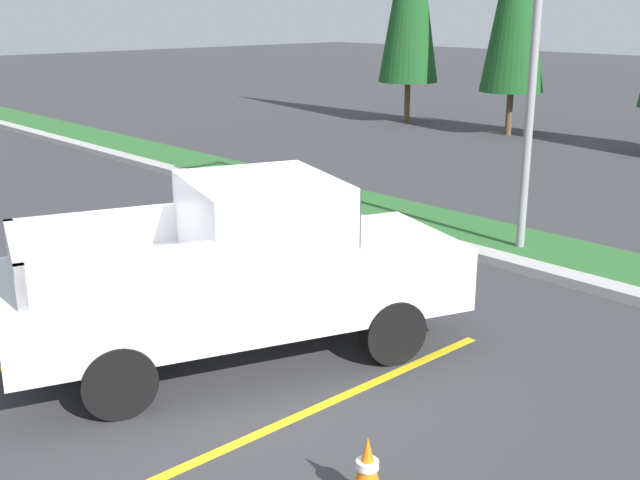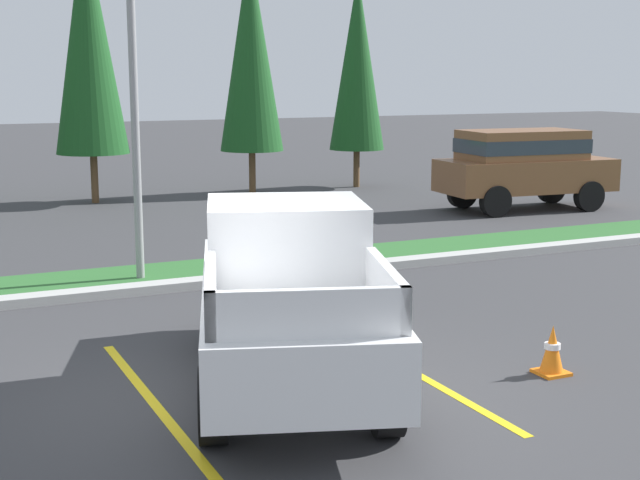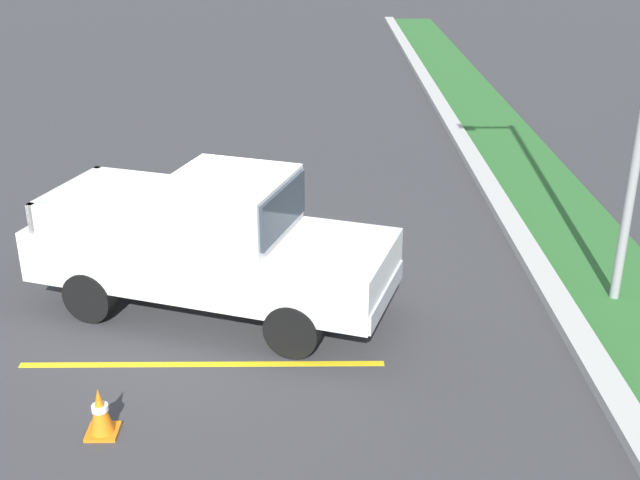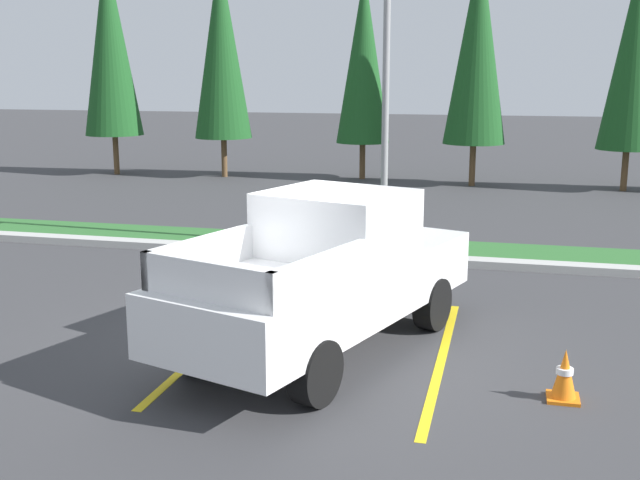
# 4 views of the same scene
# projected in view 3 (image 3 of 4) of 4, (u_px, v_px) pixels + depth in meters

# --- Properties ---
(ground_plane) EXTENTS (120.00, 120.00, 0.00)m
(ground_plane) POSITION_uv_depth(u_px,v_px,m) (230.00, 279.00, 12.92)
(ground_plane) COLOR #38383A
(parking_line_near) EXTENTS (0.12, 4.80, 0.01)m
(parking_line_near) POSITION_uv_depth(u_px,v_px,m) (225.00, 264.00, 13.43)
(parking_line_near) COLOR yellow
(parking_line_near) RESTS_ON ground
(parking_line_far) EXTENTS (0.12, 4.80, 0.01)m
(parking_line_far) POSITION_uv_depth(u_px,v_px,m) (202.00, 364.00, 10.59)
(parking_line_far) COLOR yellow
(parking_line_far) RESTS_ON ground
(curb_strip) EXTENTS (56.00, 0.40, 0.15)m
(curb_strip) POSITION_uv_depth(u_px,v_px,m) (541.00, 273.00, 12.93)
(curb_strip) COLOR #B2B2AD
(curb_strip) RESTS_ON ground
(grass_median) EXTENTS (56.00, 1.80, 0.06)m
(grass_median) POSITION_uv_depth(u_px,v_px,m) (609.00, 276.00, 12.96)
(grass_median) COLOR #2D662D
(grass_median) RESTS_ON ground
(pickup_truck_main) EXTENTS (3.47, 5.55, 2.10)m
(pickup_truck_main) POSITION_uv_depth(u_px,v_px,m) (215.00, 245.00, 11.58)
(pickup_truck_main) COLOR black
(pickup_truck_main) RESTS_ON ground
(traffic_cone) EXTENTS (0.36, 0.36, 0.60)m
(traffic_cone) POSITION_uv_depth(u_px,v_px,m) (100.00, 412.00, 9.13)
(traffic_cone) COLOR orange
(traffic_cone) RESTS_ON ground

